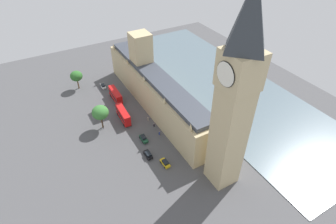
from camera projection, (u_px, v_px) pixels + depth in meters
ground_plane at (152, 108)px, 112.92m from camera, size 146.91×146.91×0.00m
river_thames at (221, 84)px, 126.85m from camera, size 44.67×132.22×0.25m
parliament_building at (154, 88)px, 109.68m from camera, size 11.28×71.37×27.14m
clock_tower at (235, 96)px, 65.73m from camera, size 8.60×8.60×59.38m
car_white_trailing at (103, 86)px, 124.47m from camera, size 2.01×4.82×1.74m
double_decker_bus_by_river_gate at (116, 95)px, 115.60m from camera, size 2.80×10.54×4.75m
double_decker_bus_under_trees at (123, 115)px, 105.05m from camera, size 3.00×10.60×4.75m
car_dark_green_near_tower at (144, 138)px, 97.14m from camera, size 2.05×4.37×1.74m
car_black_opposite_hall at (148, 154)px, 91.02m from camera, size 1.98×4.27×1.74m
car_yellow_cab_kerbside at (165, 163)px, 88.11m from camera, size 1.92×4.14×1.74m
pedestrian_corner at (159, 133)px, 99.53m from camera, size 0.68×0.61×1.65m
pedestrian_midblock at (154, 125)px, 103.07m from camera, size 0.67×0.65×1.60m
pedestrian_leading at (148, 119)px, 105.95m from camera, size 0.52×0.62×1.63m
plane_tree_far_end at (100, 113)px, 98.86m from camera, size 6.12×6.12×9.74m
plane_tree_slot_10 at (76, 76)px, 120.70m from camera, size 5.36×5.36×8.66m
street_lamp_slot_11 at (102, 120)px, 100.15m from camera, size 0.56×0.56×5.93m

